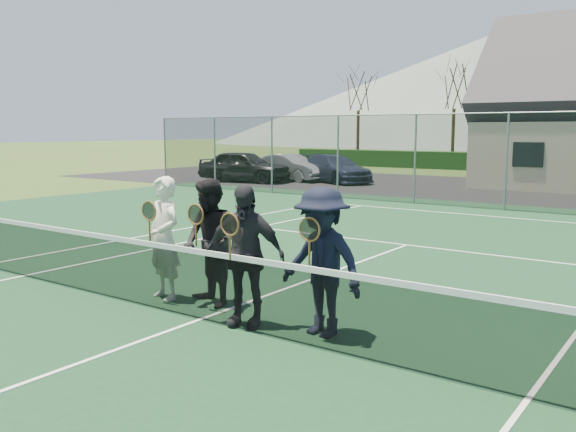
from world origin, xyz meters
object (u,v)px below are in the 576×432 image
Objects in this scene: player_c at (244,255)px; player_d at (322,262)px; car_b at (290,168)px; tennis_net at (199,281)px; player_a at (164,238)px; player_b at (210,243)px; car_c at (334,169)px; car_a at (244,166)px.

player_c is 1.00× the size of player_d.
tennis_net is (11.92, -18.86, -0.11)m from car_b.
tennis_net is 6.49× the size of player_a.
player_b is 1.00× the size of player_c.
player_d is (1.00, 0.24, -0.00)m from player_c.
car_b is 22.47m from player_c.
car_c reaches higher than tennis_net.
player_c is at bearing -127.46° from car_c.
car_c is at bearing 120.82° from player_d.
tennis_net is 1.70m from player_d.
player_d is (14.84, -16.49, 0.16)m from car_a.
car_a is 2.48× the size of player_b.
player_a and player_c have the same top height.
tennis_net is 0.79m from player_b.
player_b is at bearing 9.28° from player_a.
car_b is (1.33, 1.92, -0.11)m from car_a.
player_c is (0.60, 0.20, 0.38)m from tennis_net.
car_a reaches higher than tennis_net.
car_c is at bearing -71.91° from car_b.
player_c reaches higher than tennis_net.
player_a is at bearing 179.52° from player_d.
player_b is at bearing 175.57° from player_d.
car_a is at bearing 128.03° from tennis_net.
player_b is (11.56, -18.26, 0.27)m from car_b.
tennis_net is at bearing -129.10° from car_c.
player_d reaches higher than tennis_net.
player_b is at bearing 120.80° from tennis_net.
car_b is 2.19× the size of player_b.
player_a is 0.79m from player_b.
tennis_net is 0.73m from player_c.
car_b is 0.87× the size of car_c.
car_b is at bearing 122.34° from player_b.
player_a is 2.73m from player_d.
car_b is 2.19× the size of player_d.
player_b and player_d have the same top height.
car_a is at bearing 152.50° from car_b.
player_c is (12.51, -18.66, 0.27)m from car_b.
player_b is 1.95m from player_d.
player_b is (12.89, -16.34, 0.16)m from car_a.
car_a is 4.30m from car_c.
car_a is 1.13× the size of car_b.
car_b is at bearing 123.85° from player_c.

